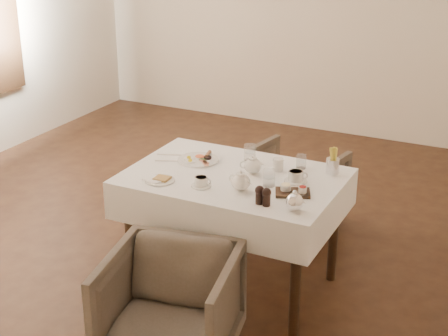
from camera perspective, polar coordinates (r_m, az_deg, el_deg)
table at (r=4.16m, az=0.81°, el=-2.09°), size 1.28×0.88×0.75m
armchair_near at (r=3.67m, az=-4.49°, el=-11.57°), size 0.78×0.80×0.62m
armchair_far at (r=5.02m, az=5.45°, el=-1.93°), size 0.76×0.78×0.62m
breakfast_plate at (r=4.34m, az=-2.11°, el=0.75°), size 0.26×0.26×0.03m
side_plate at (r=4.04m, az=-5.46°, el=-0.99°), size 0.19×0.18×0.02m
teapot_centre at (r=4.12m, az=2.41°, el=0.30°), size 0.18×0.16×0.12m
teapot_front at (r=3.88m, az=1.40°, el=-1.05°), size 0.17×0.15×0.12m
creamer at (r=4.18m, az=4.51°, el=0.30°), size 0.08×0.08×0.08m
teacup_near at (r=3.95m, az=-1.91°, el=-1.18°), size 0.12×0.12×0.06m
teacup_far at (r=4.03m, az=5.99°, el=-0.74°), size 0.14×0.14×0.07m
glass_left at (r=4.33m, az=2.16°, el=1.29°), size 0.09×0.09×0.10m
glass_mid at (r=3.96m, az=3.76°, el=-0.81°), size 0.09×0.09×0.10m
glass_right at (r=4.23m, az=6.43°, el=0.54°), size 0.06×0.06×0.09m
condiment_board at (r=3.87m, az=5.72°, el=-1.95°), size 0.23×0.19×0.05m
pepper_mill_left at (r=3.73m, az=2.97°, el=-2.23°), size 0.06×0.06×0.11m
pepper_mill_right at (r=3.71m, az=3.55°, el=-2.40°), size 0.06×0.06×0.10m
silver_pot at (r=3.65m, az=5.88°, el=-2.71°), size 0.12×0.10×0.12m
fries_cup at (r=4.17m, az=9.04°, el=0.50°), size 0.08×0.08×0.17m
cutlery_fork at (r=4.44m, az=-4.33°, el=1.09°), size 0.19×0.08×0.00m
cutlery_knife at (r=4.34m, az=-4.62°, el=0.58°), size 0.17×0.08×0.00m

